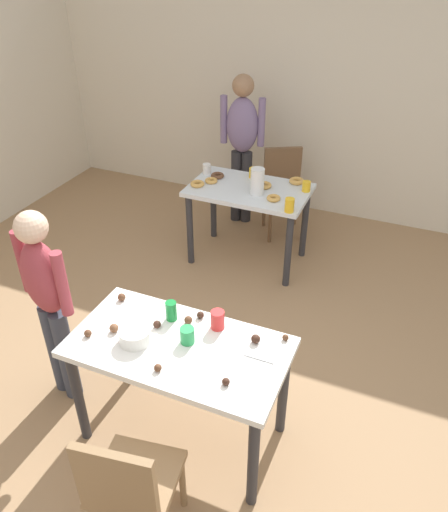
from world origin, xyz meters
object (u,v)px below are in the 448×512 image
at_px(dining_table_far, 249,200).
at_px(person_adult_far, 242,138).
at_px(dining_table_near, 179,359).
at_px(pitcher_far, 257,182).
at_px(chair_near_table, 129,485).
at_px(chair_far_table, 284,186).
at_px(person_girl_near, 47,295).
at_px(mixing_bowl, 135,335).
at_px(soda_can, 171,311).

xyz_separation_m(dining_table_far, person_adult_far, (-0.34, 0.70, 0.30)).
bearing_deg(dining_table_near, pitcher_far, 97.01).
bearing_deg(dining_table_far, chair_near_table, -81.04).
height_order(dining_table_far, chair_near_table, chair_near_table).
height_order(dining_table_far, chair_far_table, chair_far_table).
bearing_deg(chair_near_table, pitcher_far, 97.02).
bearing_deg(chair_near_table, chair_far_table, 95.10).
bearing_deg(dining_table_far, person_adult_far, 116.06).
bearing_deg(person_girl_near, dining_table_near, -0.53).
height_order(chair_near_table, person_adult_far, person_adult_far).
distance_m(chair_far_table, mixing_bowl, 2.80).
bearing_deg(person_girl_near, chair_near_table, -35.81).
bearing_deg(person_girl_near, person_adult_far, 85.68).
height_order(dining_table_far, pitcher_far, pitcher_far).
bearing_deg(pitcher_far, dining_table_near, -82.99).
relative_size(person_adult_far, soda_can, 12.72).
bearing_deg(soda_can, pitcher_far, 93.32).
distance_m(dining_table_far, chair_far_table, 0.70).
height_order(chair_near_table, mixing_bowl, chair_near_table).
height_order(person_girl_near, pitcher_far, person_girl_near).
bearing_deg(pitcher_far, person_adult_far, 119.60).
relative_size(person_adult_far, mixing_bowl, 8.59).
xyz_separation_m(person_adult_far, soda_can, (0.55, -2.56, -0.12)).
bearing_deg(chair_near_table, mixing_bowl, 116.86).
xyz_separation_m(person_girl_near, mixing_bowl, (0.66, -0.07, -0.03)).
relative_size(person_girl_near, person_adult_far, 0.90).
bearing_deg(person_girl_near, soda_can, 12.99).
height_order(chair_far_table, pitcher_far, pitcher_far).
xyz_separation_m(chair_near_table, person_adult_far, (-0.77, 3.44, 0.44)).
distance_m(chair_near_table, person_girl_near, 1.25).
distance_m(dining_table_far, chair_near_table, 2.78).
height_order(chair_far_table, person_girl_near, person_girl_near).
xyz_separation_m(dining_table_near, soda_can, (-0.14, 0.18, 0.17)).
height_order(person_adult_far, mixing_bowl, person_adult_far).
bearing_deg(chair_near_table, dining_table_near, 97.06).
xyz_separation_m(mixing_bowl, pitcher_far, (-0.01, 2.02, 0.08)).
xyz_separation_m(dining_table_far, pitcher_far, (0.11, -0.09, 0.24)).
relative_size(chair_near_table, mixing_bowl, 4.82).
xyz_separation_m(mixing_bowl, soda_can, (0.10, 0.25, 0.02)).
relative_size(dining_table_far, chair_near_table, 1.22).
relative_size(mixing_bowl, pitcher_far, 0.76).
relative_size(dining_table_near, soda_can, 10.06).
xyz_separation_m(dining_table_near, person_adult_far, (-0.69, 2.74, 0.29)).
bearing_deg(dining_table_far, mixing_bowl, -86.97).
xyz_separation_m(dining_table_far, soda_can, (0.21, -1.86, 0.18)).
distance_m(person_adult_far, soda_can, 2.62).
bearing_deg(mixing_bowl, person_girl_near, 173.53).
height_order(dining_table_near, chair_far_table, chair_far_table).
height_order(person_adult_far, soda_can, person_adult_far).
height_order(person_adult_far, pitcher_far, person_adult_far).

